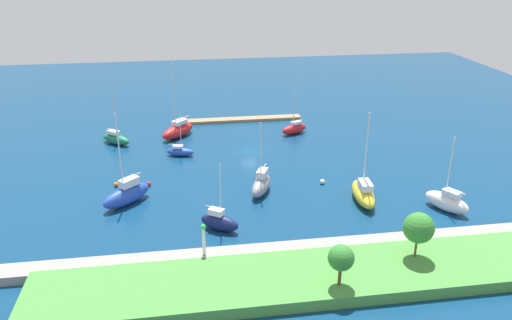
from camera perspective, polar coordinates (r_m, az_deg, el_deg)
The scene contains 19 objects.
water at distance 86.87m, azimuth -0.80°, elevation 1.13°, with size 160.00×160.00×0.00m, color navy.
pier_dock at distance 102.17m, azimuth -1.42°, elevation 4.64°, with size 23.33×2.22×0.56m, color #997A56.
breakwater at distance 57.75m, azimuth 3.71°, elevation -10.28°, with size 64.35×2.69×1.06m, color gray.
shoreline_park at distance 53.32m, azimuth 4.96°, elevation -13.30°, with size 55.00×8.90×1.30m, color #478C3D.
harbor_beacon at distance 55.30m, azimuth -5.97°, elevation -8.71°, with size 0.56×0.56×3.73m.
park_tree_center at distance 56.18m, azimuth 17.98°, elevation -7.34°, with size 3.31×3.31×5.21m.
park_tree_midwest at distance 50.20m, azimuth 9.64°, elevation -10.92°, with size 2.62×2.62×4.43m.
sailboat_red_mid_basin at distance 94.67m, azimuth 4.38°, elevation 3.58°, with size 5.68×3.89×9.67m.
sailboat_blue_by_breakwater at distance 85.18m, azimuth -8.62°, elevation 0.99°, with size 4.91×2.77×8.49m.
sailboat_gray_off_beacon at distance 71.03m, azimuth 0.60°, elevation -2.79°, with size 4.48×6.42×10.69m.
sailboat_yellow_outer_mooring at distance 70.15m, azimuth 12.09°, elevation -3.69°, with size 3.11×7.93×12.68m.
sailboat_green_near_pier at distance 92.72m, azimuth -15.62°, elevation 2.36°, with size 5.93×5.39×9.21m.
sailboat_white_lone_south at distance 71.14m, azimuth 20.85°, elevation -4.41°, with size 5.08×6.47×10.36m.
sailboat_navy_east_end at distance 62.26m, azimuth -4.19°, elevation -6.99°, with size 5.23×4.28×8.90m.
sailboat_red_far_south at distance 93.79m, azimuth -8.86°, elevation 3.38°, with size 7.15×7.69×13.78m.
sailboat_blue_west_end at distance 70.25m, azimuth -14.46°, elevation -3.77°, with size 6.99×6.80×12.98m.
mooring_buoy_orange at distance 76.20m, azimuth -15.63°, elevation -2.69°, with size 0.68×0.68×0.68m, color orange.
mooring_buoy_red at distance 75.33m, azimuth -12.06°, elevation -2.65°, with size 0.62×0.62×0.62m, color red.
mooring_buoy_white at distance 74.85m, azimuth 7.55°, elevation -2.45°, with size 0.73×0.73×0.73m, color white.
Camera 1 is at (10.83, 80.08, 31.90)m, focal length 35.22 mm.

